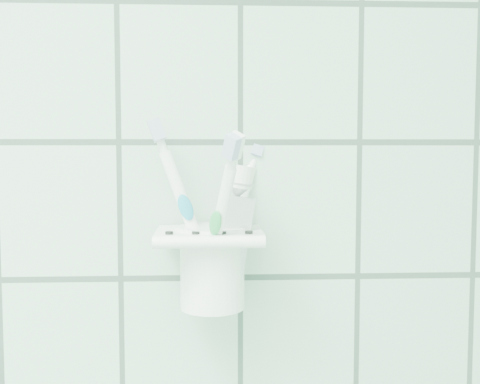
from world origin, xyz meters
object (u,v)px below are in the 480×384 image
object	(u,v)px
holder_bracket	(209,237)
toothbrush_pink	(218,203)
cup	(212,263)
toothpaste_tube	(219,223)
toothbrush_orange	(201,206)
toothbrush_blue	(208,211)

from	to	relation	value
holder_bracket	toothbrush_pink	world-z (taller)	toothbrush_pink
cup	toothbrush_pink	world-z (taller)	toothbrush_pink
cup	toothbrush_pink	distance (m)	0.06
holder_bracket	toothpaste_tube	distance (m)	0.02
toothbrush_orange	toothbrush_pink	bearing A→B (deg)	52.92
toothpaste_tube	cup	bearing A→B (deg)	115.78
cup	toothpaste_tube	xyz separation A→B (m)	(0.01, -0.01, 0.04)
holder_bracket	cup	bearing A→B (deg)	46.95
toothbrush_blue	toothpaste_tube	bearing A→B (deg)	-8.77
holder_bracket	toothpaste_tube	bearing A→B (deg)	-40.61
cup	toothbrush_blue	distance (m)	0.06
cup	toothpaste_tube	world-z (taller)	toothpaste_tube
toothbrush_orange	holder_bracket	bearing A→B (deg)	2.53
toothbrush_pink	toothpaste_tube	size ratio (longest dim) A/B	1.34
toothbrush_orange	toothpaste_tube	size ratio (longest dim) A/B	1.29
cup	toothbrush_blue	xyz separation A→B (m)	(-0.00, -0.01, 0.06)
cup	toothbrush_blue	bearing A→B (deg)	-110.60
toothbrush_orange	toothpaste_tube	xyz separation A→B (m)	(0.02, -0.01, -0.02)
toothbrush_pink	toothpaste_tube	xyz separation A→B (m)	(0.00, -0.02, -0.02)
holder_bracket	cup	world-z (taller)	same
toothbrush_pink	toothpaste_tube	distance (m)	0.03
cup	holder_bracket	bearing A→B (deg)	-133.05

